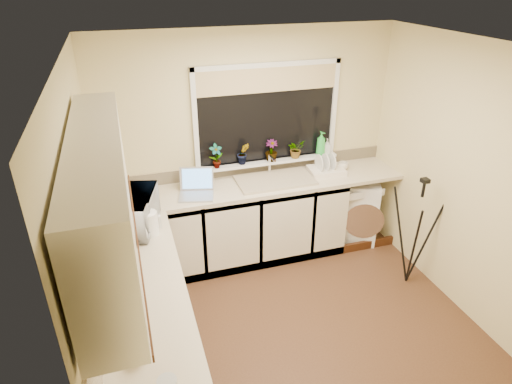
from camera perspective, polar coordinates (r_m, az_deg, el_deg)
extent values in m
plane|color=#553522|center=(4.26, 5.28, -16.83)|extent=(3.20, 3.20, 0.00)
plane|color=white|center=(3.12, 7.26, 17.74)|extent=(3.20, 3.20, 0.00)
plane|color=beige|center=(4.80, -0.93, 6.08)|extent=(3.20, 0.00, 3.20)
plane|color=beige|center=(2.50, 20.38, -18.42)|extent=(3.20, 0.00, 3.20)
plane|color=beige|center=(3.30, -20.53, -6.28)|extent=(0.00, 3.00, 3.00)
plane|color=beige|center=(4.37, 25.80, 1.02)|extent=(0.00, 3.00, 3.00)
cube|color=silver|center=(4.82, -3.54, -4.45)|extent=(2.55, 0.60, 0.86)
cube|color=silver|center=(3.54, -13.36, -19.07)|extent=(0.54, 2.40, 0.86)
cube|color=beige|center=(4.68, 0.16, 0.87)|extent=(3.20, 0.60, 0.04)
cube|color=beige|center=(3.24, -14.22, -13.51)|extent=(0.60, 2.40, 0.04)
cube|color=silver|center=(2.62, -19.23, -0.47)|extent=(0.28, 1.90, 0.70)
cube|color=beige|center=(3.11, -20.10, -10.73)|extent=(0.02, 2.40, 0.45)
cube|color=beige|center=(4.89, -0.87, 3.24)|extent=(3.20, 0.02, 0.14)
cube|color=black|center=(4.74, 1.44, 9.95)|extent=(1.50, 0.02, 1.00)
cube|color=tan|center=(4.62, 1.60, 14.31)|extent=(1.50, 0.02, 0.25)
cube|color=white|center=(4.87, 1.58, 3.96)|extent=(1.60, 0.14, 0.03)
cube|color=tan|center=(4.72, 2.47, 1.55)|extent=(0.82, 0.46, 0.03)
cylinder|color=silver|center=(4.83, 1.77, 3.58)|extent=(0.03, 0.03, 0.24)
cube|color=white|center=(5.39, 12.36, -2.03)|extent=(0.71, 0.70, 0.77)
cube|color=#A1A1A8|center=(4.43, -7.73, -0.54)|extent=(0.39, 0.32, 0.02)
cube|color=#599EF3|center=(4.52, -7.69, 1.77)|extent=(0.35, 0.18, 0.23)
cylinder|color=white|center=(3.86, -13.67, -3.99)|extent=(0.15, 0.15, 0.20)
cube|color=white|center=(4.97, 9.09, 2.75)|extent=(0.41, 0.32, 0.06)
cylinder|color=silver|center=(3.25, -15.74, -11.87)|extent=(0.08, 0.08, 0.12)
imported|color=white|center=(3.96, -15.88, -2.48)|extent=(0.54, 0.67, 0.32)
imported|color=#999999|center=(4.64, -5.17, 4.62)|extent=(0.15, 0.11, 0.27)
imported|color=#999999|center=(4.73, -1.67, 5.02)|extent=(0.14, 0.12, 0.24)
imported|color=#999999|center=(4.82, 2.00, 5.40)|extent=(0.15, 0.15, 0.24)
imported|color=#999999|center=(4.92, 5.17, 5.59)|extent=(0.23, 0.21, 0.20)
imported|color=green|center=(5.03, 8.41, 6.26)|extent=(0.13, 0.13, 0.27)
imported|color=#999999|center=(5.09, 9.18, 5.90)|extent=(0.10, 0.10, 0.17)
imported|color=white|center=(5.07, 11.19, 3.31)|extent=(0.14, 0.14, 0.09)
imported|color=beige|center=(2.80, -14.53, -19.43)|extent=(0.14, 0.14, 0.10)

